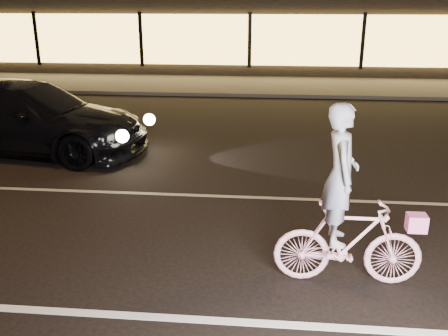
# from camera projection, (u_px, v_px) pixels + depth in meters

# --- Properties ---
(ground) EXTENTS (90.00, 90.00, 0.00)m
(ground) POSITION_uv_depth(u_px,v_px,m) (197.00, 252.00, 6.79)
(ground) COLOR black
(ground) RESTS_ON ground
(lane_stripe_near) EXTENTS (60.00, 0.12, 0.01)m
(lane_stripe_near) POSITION_uv_depth(u_px,v_px,m) (177.00, 318.00, 5.37)
(lane_stripe_near) COLOR silver
(lane_stripe_near) RESTS_ON ground
(lane_stripe_far) EXTENTS (60.00, 0.10, 0.01)m
(lane_stripe_far) POSITION_uv_depth(u_px,v_px,m) (214.00, 196.00, 8.67)
(lane_stripe_far) COLOR gray
(lane_stripe_far) RESTS_ON ground
(sidewalk) EXTENTS (30.00, 4.00, 0.12)m
(sidewalk) POSITION_uv_depth(u_px,v_px,m) (247.00, 86.00, 19.00)
(sidewalk) COLOR #383533
(sidewalk) RESTS_ON ground
(storefront) EXTENTS (25.40, 8.42, 4.20)m
(storefront) POSITION_uv_depth(u_px,v_px,m) (254.00, 21.00, 23.93)
(storefront) COLOR black
(storefront) RESTS_ON ground
(cyclist) EXTENTS (1.75, 0.60, 2.21)m
(cyclist) POSITION_uv_depth(u_px,v_px,m) (346.00, 223.00, 5.82)
(cyclist) COLOR #E2416F
(cyclist) RESTS_ON ground
(sedan) EXTENTS (5.58, 2.90, 1.55)m
(sedan) POSITION_uv_depth(u_px,v_px,m) (28.00, 118.00, 10.91)
(sedan) COLOR black
(sedan) RESTS_ON ground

